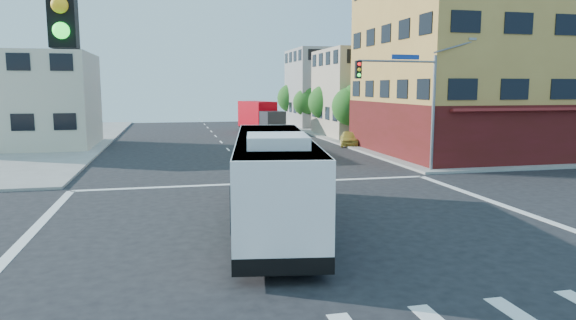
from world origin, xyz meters
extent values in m
plane|color=black|center=(0.00, 0.00, 0.00)|extent=(120.00, 120.00, 0.00)
cube|color=gray|center=(35.00, 35.00, 0.07)|extent=(50.00, 50.00, 0.15)
cube|color=gold|center=(20.00, 18.50, 7.00)|extent=(18.00, 15.00, 14.00)
cube|color=#551315|center=(20.00, 18.50, 2.00)|extent=(18.09, 15.08, 4.00)
cube|color=maroon|center=(20.00, 11.40, 3.60)|extent=(16.00, 1.60, 0.51)
cube|color=tan|center=(17.00, 34.00, 4.50)|extent=(12.00, 10.00, 9.00)
cube|color=gray|center=(17.00, 48.00, 5.00)|extent=(12.00, 10.00, 10.00)
cube|color=beige|center=(-17.00, 30.00, 4.00)|extent=(12.00, 10.00, 8.00)
cylinder|color=slate|center=(10.80, 10.80, 3.50)|extent=(0.18, 0.18, 7.00)
cylinder|color=slate|center=(8.30, 10.55, 6.60)|extent=(5.01, 0.62, 0.12)
cube|color=black|center=(5.80, 10.30, 6.10)|extent=(0.32, 0.30, 1.00)
sphere|color=#FF0C0C|center=(5.80, 10.13, 6.40)|extent=(0.20, 0.20, 0.20)
sphere|color=yellow|center=(5.80, 10.13, 6.10)|extent=(0.20, 0.20, 0.20)
sphere|color=#19FF33|center=(5.80, 10.13, 5.80)|extent=(0.20, 0.20, 0.20)
cube|color=navy|center=(8.80, 10.60, 6.85)|extent=(1.80, 0.22, 0.28)
cube|color=gray|center=(13.30, 11.05, 8.00)|extent=(0.50, 0.22, 0.14)
cube|color=black|center=(-5.80, -10.30, 6.10)|extent=(0.32, 0.30, 1.00)
sphere|color=yellow|center=(-5.80, -10.47, 6.10)|extent=(0.20, 0.20, 0.20)
sphere|color=#19FF33|center=(-5.80, -10.47, 5.80)|extent=(0.20, 0.20, 0.20)
cylinder|color=#3B2115|center=(11.80, 28.00, 0.96)|extent=(0.28, 0.28, 1.92)
sphere|color=#205C1A|center=(11.80, 28.00, 3.37)|extent=(3.60, 3.60, 3.60)
sphere|color=#205C1A|center=(12.20, 27.70, 4.27)|extent=(2.52, 2.52, 2.52)
cylinder|color=#3B2115|center=(11.80, 36.00, 1.00)|extent=(0.28, 0.28, 1.99)
sphere|color=#205C1A|center=(11.80, 36.00, 3.51)|extent=(3.80, 3.80, 3.80)
sphere|color=#205C1A|center=(12.20, 35.70, 4.46)|extent=(2.66, 2.66, 2.66)
cylinder|color=#3B2115|center=(11.80, 44.00, 0.94)|extent=(0.28, 0.28, 1.89)
sphere|color=#205C1A|center=(11.80, 44.00, 3.25)|extent=(3.40, 3.40, 3.40)
sphere|color=#205C1A|center=(12.20, 43.70, 4.10)|extent=(2.38, 2.38, 2.38)
cylinder|color=#3B2115|center=(11.80, 52.00, 1.01)|extent=(0.28, 0.28, 2.03)
sphere|color=#205C1A|center=(11.80, 52.00, 3.63)|extent=(4.00, 4.00, 4.00)
sphere|color=#205C1A|center=(12.20, 51.70, 4.63)|extent=(2.80, 2.80, 2.80)
cube|color=black|center=(-0.90, 1.12, 0.57)|extent=(4.53, 12.68, 0.46)
cube|color=white|center=(-0.90, 1.12, 1.83)|extent=(4.51, 12.65, 2.94)
cube|color=black|center=(-0.90, 1.12, 2.01)|extent=(4.51, 12.30, 1.29)
cube|color=black|center=(0.05, 7.18, 1.91)|extent=(2.40, 0.43, 1.39)
cube|color=#E5590C|center=(0.05, 7.21, 2.94)|extent=(1.96, 0.36, 0.29)
cube|color=white|center=(-0.90, 1.12, 3.24)|extent=(4.42, 12.40, 0.12)
cube|color=white|center=(-1.37, -1.94, 3.49)|extent=(2.17, 2.53, 0.37)
cube|color=#147544|center=(-2.29, 0.81, 1.08)|extent=(0.90, 5.62, 0.29)
cube|color=#147544|center=(0.34, 0.40, 1.08)|extent=(0.90, 5.62, 0.29)
cylinder|color=black|center=(-1.51, 5.23, 0.54)|extent=(0.47, 1.11, 1.07)
cylinder|color=#99999E|center=(-1.65, 5.25, 0.54)|extent=(0.12, 0.54, 0.54)
cylinder|color=black|center=(0.93, 4.85, 0.54)|extent=(0.47, 1.11, 1.07)
cylinder|color=#99999E|center=(1.08, 4.82, 0.54)|extent=(0.12, 0.54, 0.54)
cylinder|color=black|center=(-2.73, -2.61, 0.54)|extent=(0.47, 1.11, 1.07)
cylinder|color=#99999E|center=(-2.87, -2.59, 0.54)|extent=(0.12, 0.54, 0.54)
cylinder|color=black|center=(-0.29, -2.99, 0.54)|extent=(0.47, 1.11, 1.07)
cylinder|color=#99999E|center=(-0.15, -3.01, 0.54)|extent=(0.12, 0.54, 0.54)
cube|color=#222326|center=(6.21, 37.49, 1.27)|extent=(2.78, 2.71, 2.54)
cube|color=black|center=(6.48, 36.61, 1.66)|extent=(1.98, 0.67, 0.98)
cube|color=#C2000D|center=(5.12, 41.04, 2.05)|extent=(3.84, 5.92, 2.93)
cube|color=black|center=(5.47, 39.92, 0.54)|extent=(4.34, 8.10, 0.29)
cylinder|color=black|center=(5.17, 37.38, 0.49)|extent=(0.55, 1.01, 0.98)
cylinder|color=black|center=(7.13, 37.98, 0.49)|extent=(0.55, 1.01, 0.98)
cylinder|color=black|center=(4.34, 40.09, 0.49)|extent=(0.55, 1.01, 0.98)
cylinder|color=black|center=(6.30, 40.69, 0.49)|extent=(0.55, 1.01, 0.98)
cylinder|color=black|center=(3.63, 42.43, 0.49)|extent=(0.55, 1.01, 0.98)
cylinder|color=black|center=(5.59, 43.03, 0.49)|extent=(0.55, 1.01, 0.98)
imported|color=gold|center=(10.73, 25.37, 0.66)|extent=(2.65, 4.17, 1.32)
camera|label=1|loc=(-4.53, -17.29, 5.12)|focal=32.00mm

